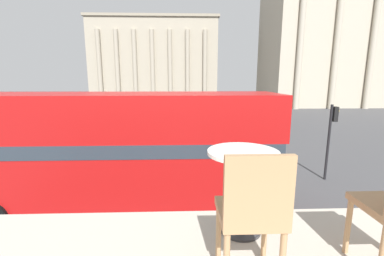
# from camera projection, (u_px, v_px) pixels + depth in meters

# --- Properties ---
(double_decker_bus) EXTENTS (10.75, 2.77, 4.35)m
(double_decker_bus) POSITION_uv_depth(u_px,v_px,m) (125.00, 148.00, 9.11)
(double_decker_bus) COLOR black
(double_decker_bus) RESTS_ON ground_plane
(cafe_dining_table) EXTENTS (0.60, 0.60, 0.73)m
(cafe_dining_table) POSITION_uv_depth(u_px,v_px,m) (242.00, 173.00, 2.17)
(cafe_dining_table) COLOR #2D2D30
(cafe_dining_table) RESTS_ON cafe_floor_slab
(cafe_chair_0) EXTENTS (0.40, 0.40, 0.91)m
(cafe_chair_0) POSITION_uv_depth(u_px,v_px,m) (252.00, 211.00, 1.59)
(cafe_chair_0) COLOR #A87F56
(cafe_chair_0) RESTS_ON cafe_floor_slab
(plaza_building_left) EXTENTS (26.61, 15.55, 17.22)m
(plaza_building_left) POSITION_uv_depth(u_px,v_px,m) (156.00, 62.00, 57.91)
(plaza_building_left) COLOR #A39984
(plaza_building_left) RESTS_ON ground_plane
(plaza_building_right) EXTENTS (29.64, 13.74, 24.40)m
(plaza_building_right) POSITION_uv_depth(u_px,v_px,m) (348.00, 37.00, 46.42)
(plaza_building_right) COLOR #B2A893
(plaza_building_right) RESTS_ON ground_plane
(traffic_light_near) EXTENTS (0.42, 0.24, 3.67)m
(traffic_light_near) POSITION_uv_depth(u_px,v_px,m) (331.00, 131.00, 12.09)
(traffic_light_near) COLOR black
(traffic_light_near) RESTS_ON ground_plane
(traffic_light_mid) EXTENTS (0.42, 0.24, 3.23)m
(traffic_light_mid) POSITION_uv_depth(u_px,v_px,m) (225.00, 117.00, 18.63)
(traffic_light_mid) COLOR black
(traffic_light_mid) RESTS_ON ground_plane
(car_navy) EXTENTS (4.20, 1.93, 1.35)m
(car_navy) POSITION_uv_depth(u_px,v_px,m) (257.00, 121.00, 25.75)
(car_navy) COLOR black
(car_navy) RESTS_ON ground_plane
(car_maroon) EXTENTS (4.20, 1.93, 1.35)m
(car_maroon) POSITION_uv_depth(u_px,v_px,m) (142.00, 119.00, 26.93)
(car_maroon) COLOR black
(car_maroon) RESTS_ON ground_plane
(pedestrian_black) EXTENTS (0.32, 0.32, 1.65)m
(pedestrian_black) POSITION_uv_depth(u_px,v_px,m) (197.00, 112.00, 30.23)
(pedestrian_black) COLOR #282B33
(pedestrian_black) RESTS_ON ground_plane
(pedestrian_olive) EXTENTS (0.32, 0.32, 1.72)m
(pedestrian_olive) POSITION_uv_depth(u_px,v_px,m) (156.00, 111.00, 31.53)
(pedestrian_olive) COLOR #282B33
(pedestrian_olive) RESTS_ON ground_plane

